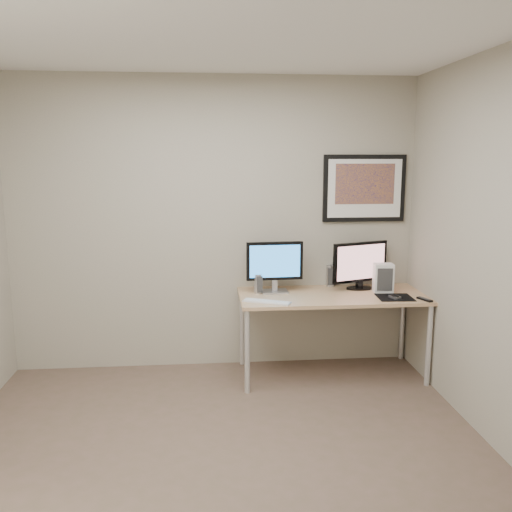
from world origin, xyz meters
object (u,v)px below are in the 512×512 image
object	(u,v)px
framed_art	(364,188)
keyboard	(267,302)
monitor_tv	(360,264)
monitor_large	(275,265)
desk	(332,302)
fan_unit	(383,278)
speaker_left	(258,284)
speaker_right	(330,276)

from	to	relation	value
framed_art	keyboard	xyz separation A→B (m)	(-0.94, -0.54, -0.88)
framed_art	monitor_tv	xyz separation A→B (m)	(-0.07, -0.18, -0.66)
monitor_large	monitor_tv	bearing A→B (deg)	1.00
desk	fan_unit	size ratio (longest dim) A/B	6.34
framed_art	keyboard	bearing A→B (deg)	-150.00
speaker_left	monitor_tv	bearing A→B (deg)	-17.18
framed_art	speaker_right	distance (m)	0.85
monitor_tv	keyboard	world-z (taller)	monitor_tv
monitor_tv	speaker_right	distance (m)	0.31
keyboard	monitor_tv	bearing A→B (deg)	47.26
monitor_large	fan_unit	xyz separation A→B (m)	(0.95, -0.07, -0.12)
monitor_tv	keyboard	size ratio (longest dim) A/B	1.33
monitor_large	speaker_right	world-z (taller)	monitor_large
monitor_large	fan_unit	bearing A→B (deg)	-6.81
speaker_left	fan_unit	size ratio (longest dim) A/B	0.67
speaker_left	speaker_right	xyz separation A→B (m)	(0.69, 0.20, 0.01)
monitor_tv	keyboard	bearing A→B (deg)	-176.24
speaker_right	keyboard	distance (m)	0.83
monitor_large	monitor_tv	xyz separation A→B (m)	(0.77, 0.05, -0.02)
monitor_tv	fan_unit	xyz separation A→B (m)	(0.18, -0.12, -0.10)
speaker_left	fan_unit	world-z (taller)	fan_unit
speaker_left	speaker_right	size ratio (longest dim) A/B	0.89
monitor_tv	fan_unit	distance (m)	0.24
monitor_tv	speaker_left	distance (m)	0.93
desk	monitor_large	size ratio (longest dim) A/B	3.24
desk	monitor_large	bearing A→B (deg)	167.78
desk	monitor_tv	distance (m)	0.44
desk	framed_art	xyz separation A→B (m)	(0.35, 0.33, 0.96)
desk	framed_art	distance (m)	1.07
speaker_left	fan_unit	xyz separation A→B (m)	(1.10, -0.06, 0.04)
monitor_tv	speaker_left	world-z (taller)	monitor_tv
speaker_left	speaker_right	bearing A→B (deg)	-4.23
desk	monitor_large	distance (m)	0.59
desk	speaker_right	bearing A→B (deg)	80.19
framed_art	desk	bearing A→B (deg)	-136.54
monitor_large	keyboard	bearing A→B (deg)	-110.84
speaker_right	desk	bearing A→B (deg)	-96.06
desk	speaker_left	distance (m)	0.66
framed_art	monitor_tv	world-z (taller)	framed_art
framed_art	monitor_large	world-z (taller)	framed_art
monitor_tv	framed_art	bearing A→B (deg)	50.66
fan_unit	speaker_right	bearing A→B (deg)	152.70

